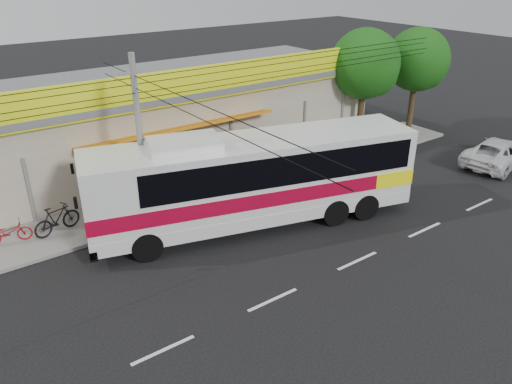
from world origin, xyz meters
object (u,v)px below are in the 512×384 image
Objects in this scene: motorbike_dark at (57,219)px; utility_pole at (135,88)px; white_car at (499,152)px; motorbike_red at (8,232)px; tree_near at (367,66)px; tree_far at (419,62)px; coach_bus at (259,175)px.

motorbike_dark is 0.06× the size of utility_pole.
white_car is 19.73m from utility_pole.
motorbike_dark reaches higher than motorbike_red.
tree_near is (20.39, 0.67, 3.95)m from motorbike_red.
tree_far is at bearing -102.61° from motorbike_dark.
utility_pole reaches higher than motorbike_red.
tree_far reaches higher than white_car.
motorbike_red is 7.58m from utility_pole.
tree_far is (15.66, 4.48, 2.16)m from coach_bus.
utility_pole is at bearing -100.35° from motorbike_red.
tree_near reaches higher than motorbike_red.
white_car is at bearing -120.06° from motorbike_dark.
motorbike_dark is 19.01m from tree_near.
coach_bus is at bearing -164.04° from tree_far.
tree_far is (19.73, 2.28, -1.57)m from utility_pole.
motorbike_dark is (1.79, -0.30, 0.15)m from motorbike_red.
motorbike_dark is 6.35m from utility_pole.
utility_pole is 5.06× the size of tree_near.
motorbike_red is 0.86× the size of motorbike_dark.
utility_pole is at bearing -132.17° from motorbike_dark.
coach_bus reaches higher than white_car.
utility_pole is at bearing 68.20° from white_car.
coach_bus is 2.05× the size of tree_near.
utility_pole is 15.71m from tree_near.
coach_bus is at bearing 72.80° from white_car.
white_car is at bearing -13.72° from utility_pole.
coach_bus is 10.10m from motorbike_red.
motorbike_dark is at bearing -178.55° from tree_far.
white_car is 0.15× the size of utility_pole.
utility_pole is (4.97, -2.00, 5.36)m from motorbike_red.
utility_pole is (3.19, -1.70, 5.22)m from motorbike_dark.
white_car is 0.80× the size of tree_far.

